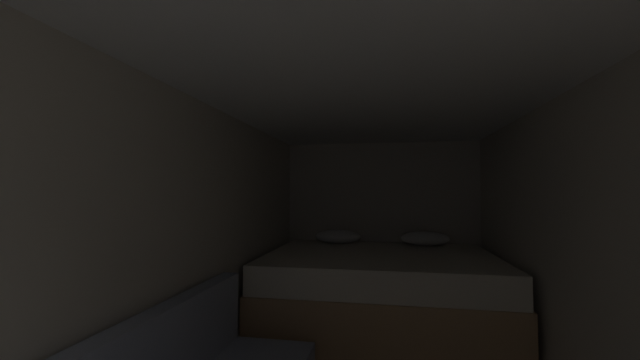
# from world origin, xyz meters

# --- Properties ---
(wall_back) EXTENTS (2.50, 0.05, 2.03)m
(wall_back) POSITION_xyz_m (0.00, 4.51, 1.02)
(wall_back) COLOR beige
(wall_back) RESTS_ON ground
(wall_left) EXTENTS (0.05, 4.92, 2.03)m
(wall_left) POSITION_xyz_m (-1.22, 2.02, 1.02)
(wall_left) COLOR beige
(wall_left) RESTS_ON ground
(wall_right) EXTENTS (0.05, 4.92, 2.03)m
(wall_right) POSITION_xyz_m (1.22, 2.02, 1.02)
(wall_right) COLOR beige
(wall_right) RESTS_ON ground
(ceiling_slab) EXTENTS (2.50, 4.92, 0.05)m
(ceiling_slab) POSITION_xyz_m (0.00, 2.02, 2.06)
(ceiling_slab) COLOR white
(ceiling_slab) RESTS_ON wall_left
(bed) EXTENTS (2.28, 1.73, 0.94)m
(bed) POSITION_xyz_m (0.00, 3.58, 0.39)
(bed) COLOR tan
(bed) RESTS_ON ground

